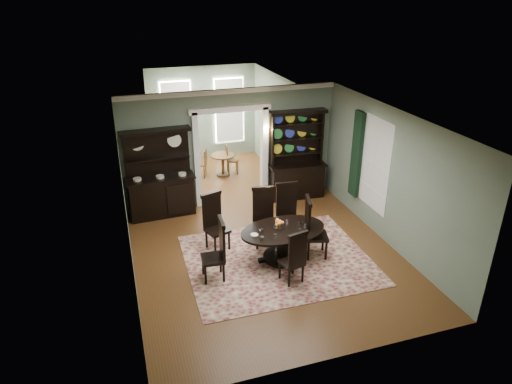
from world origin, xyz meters
The scene contains 19 objects.
room centered at (0.00, 0.04, 1.58)m, with size 5.51×6.01×3.01m.
parlor centered at (0.00, 5.53, 1.52)m, with size 3.51×3.50×3.01m.
doorway_trim centered at (0.00, 3.00, 1.62)m, with size 2.08×0.25×2.57m.
right_window centered at (2.69, 0.93, 1.60)m, with size 0.15×1.47×2.12m.
wall_sconce centered at (0.95, 2.85, 1.89)m, with size 0.27×0.21×0.21m.
rug centered at (0.17, -0.12, 0.01)m, with size 3.77×3.10×0.01m, color maroon.
dining_table centered at (0.27, -0.11, 0.50)m, with size 1.92×1.84×0.72m.
centerpiece centered at (0.20, -0.05, 0.78)m, with size 1.21×0.78×0.20m.
chair_far_left centered at (-0.96, 0.80, 0.67)m, with size 0.59×0.58×1.28m.
chair_far_mid centered at (0.12, 0.67, 0.69)m, with size 0.56×0.54×1.32m.
chair_far_right centered at (0.68, 0.68, 0.71)m, with size 0.53×0.50×1.35m.
chair_end_left centered at (-1.16, -0.37, 0.67)m, with size 0.48×0.50×1.27m.
chair_end_right centered at (0.89, -0.17, 0.71)m, with size 0.58×0.60×1.34m.
chair_near centered at (0.19, -0.98, 0.60)m, with size 0.51×0.49×1.15m.
sideboard centered at (-1.87, 2.74, 0.77)m, with size 1.69×0.68×2.19m.
welsh_dresser centered at (1.73, 2.74, 0.86)m, with size 1.55×0.64×2.37m.
parlor_table centered at (0.20, 4.78, 0.43)m, with size 0.71×0.71×0.66m.
parlor_chair_left centered at (-0.41, 4.84, 0.46)m, with size 0.41×0.40×0.86m.
parlor_chair_right centered at (0.45, 4.84, 0.49)m, with size 0.40×0.39×0.92m.
Camera 1 is at (-2.74, -7.75, 5.29)m, focal length 32.00 mm.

